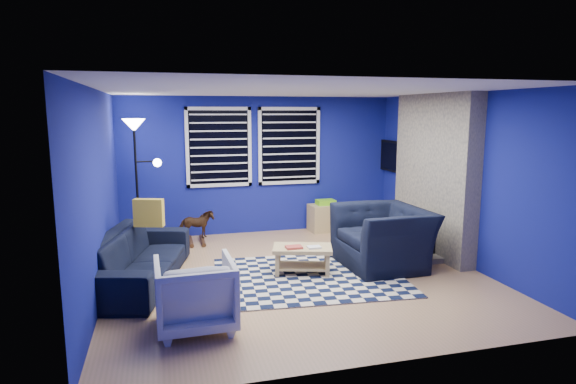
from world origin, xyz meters
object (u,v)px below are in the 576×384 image
(tv, at_px, (394,157))
(cabinet, at_px, (325,217))
(armchair_big, at_px, (383,237))
(armchair_bent, at_px, (195,294))
(coffee_table, at_px, (302,254))
(rocking_horse, at_px, (196,225))
(floor_lamp, at_px, (136,143))
(sofa, at_px, (138,258))

(tv, relative_size, cabinet, 1.58)
(armchair_big, xyz_separation_m, cabinet, (-0.12, 2.19, -0.16))
(armchair_bent, bearing_deg, coffee_table, -140.75)
(cabinet, bearing_deg, coffee_table, -121.31)
(rocking_horse, height_order, coffee_table, rocking_horse)
(tv, height_order, coffee_table, tv)
(cabinet, bearing_deg, tv, -16.03)
(coffee_table, bearing_deg, armchair_bent, -139.12)
(rocking_horse, relative_size, floor_lamp, 0.28)
(rocking_horse, bearing_deg, armchair_bent, 167.45)
(armchair_bent, xyz_separation_m, rocking_horse, (0.25, 3.32, -0.05))
(rocking_horse, xyz_separation_m, cabinet, (2.42, 0.26, -0.05))
(armchair_big, relative_size, armchair_bent, 1.62)
(cabinet, xyz_separation_m, floor_lamp, (-3.32, -0.37, 1.47))
(sofa, height_order, floor_lamp, floor_lamp)
(coffee_table, bearing_deg, cabinet, 63.39)
(armchair_bent, bearing_deg, floor_lamp, -80.18)
(coffee_table, relative_size, floor_lamp, 0.43)
(coffee_table, xyz_separation_m, cabinet, (1.12, 2.24, -0.02))
(sofa, xyz_separation_m, armchair_big, (3.41, -0.18, 0.09))
(armchair_big, xyz_separation_m, armchair_bent, (-2.79, -1.39, -0.06))
(tv, xyz_separation_m, armchair_big, (-1.13, -1.94, -0.97))
(armchair_big, relative_size, cabinet, 2.07)
(armchair_big, height_order, cabinet, armchair_big)
(armchair_big, bearing_deg, cabinet, -179.53)
(sofa, distance_m, coffee_table, 2.19)
(armchair_big, height_order, rocking_horse, armchair_big)
(coffee_table, bearing_deg, sofa, 174.12)
(armchair_big, bearing_deg, tv, 147.25)
(tv, height_order, armchair_bent, tv)
(sofa, relative_size, coffee_table, 2.54)
(tv, distance_m, rocking_horse, 3.83)
(coffee_table, bearing_deg, tv, 39.99)
(armchair_big, xyz_separation_m, coffee_table, (-1.24, -0.04, -0.15))
(rocking_horse, relative_size, cabinet, 0.92)
(tv, bearing_deg, armchair_bent, -139.66)
(tv, xyz_separation_m, floor_lamp, (-4.57, -0.12, 0.33))
(armchair_bent, bearing_deg, armchair_big, -155.20)
(armchair_big, xyz_separation_m, floor_lamp, (-3.44, 1.82, 1.31))
(floor_lamp, bearing_deg, cabinet, 6.38)
(sofa, xyz_separation_m, cabinet, (3.30, 2.01, -0.07))
(armchair_bent, bearing_deg, sofa, -69.96)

